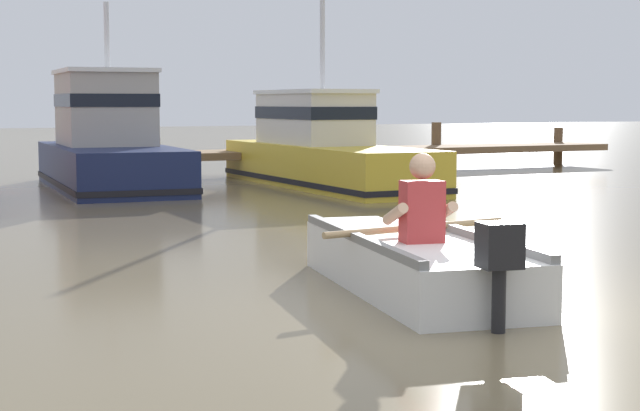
# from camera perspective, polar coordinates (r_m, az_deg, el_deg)

# --- Properties ---
(ground_plane) EXTENTS (120.00, 120.00, 0.00)m
(ground_plane) POSITION_cam_1_polar(r_m,az_deg,el_deg) (7.91, 10.69, -6.01)
(ground_plane) COLOR #7A6B4C
(wooden_dock) EXTENTS (12.26, 1.64, 1.14)m
(wooden_dock) POSITION_cam_1_polar(r_m,az_deg,el_deg) (23.64, 3.57, 3.10)
(wooden_dock) COLOR brown
(wooden_dock) RESTS_ON ground
(rowboat_with_person) EXTENTS (2.05, 3.72, 1.19)m
(rowboat_with_person) POSITION_cam_1_polar(r_m,az_deg,el_deg) (8.76, 5.23, -3.11)
(rowboat_with_person) COLOR white
(rowboat_with_person) RESTS_ON ground
(moored_boat_navy) EXTENTS (2.52, 5.64, 3.47)m
(moored_boat_navy) POSITION_cam_1_polar(r_m,az_deg,el_deg) (19.50, -11.84, 3.38)
(moored_boat_navy) COLOR #19234C
(moored_boat_navy) RESTS_ON ground
(moored_boat_yellow) EXTENTS (1.90, 6.63, 3.68)m
(moored_boat_yellow) POSITION_cam_1_polar(r_m,az_deg,el_deg) (19.60, 0.10, 3.14)
(moored_boat_yellow) COLOR gold
(moored_boat_yellow) RESTS_ON ground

